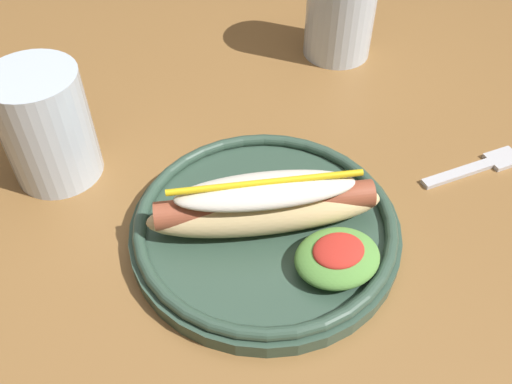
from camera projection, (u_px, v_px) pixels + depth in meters
The scene contains 5 objects.
dining_table at pixel (241, 242), 0.64m from camera, with size 1.27×1.10×0.74m.
hot_dog_plate at pixel (272, 222), 0.51m from camera, with size 0.25×0.25×0.08m.
fork at pixel (480, 166), 0.59m from camera, with size 0.12×0.03×0.00m.
water_cup at pixel (341, 4), 0.70m from camera, with size 0.09×0.09×0.14m, color silver.
extra_cup at pixel (46, 126), 0.55m from camera, with size 0.09×0.09×0.12m, color silver.
Camera 1 is at (-0.14, -0.38, 1.15)m, focal length 38.85 mm.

